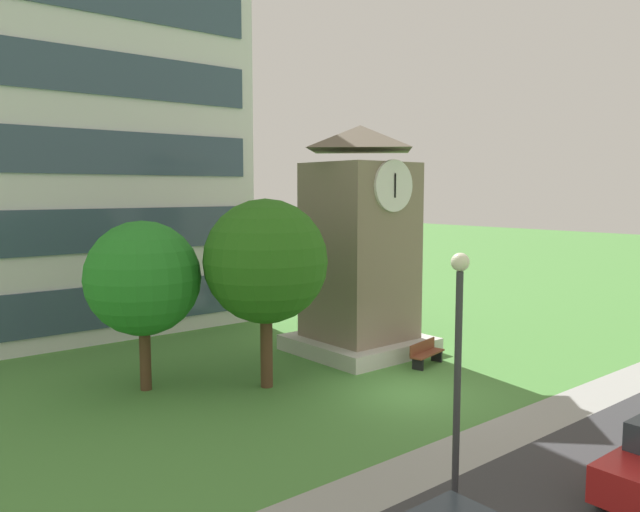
{
  "coord_description": "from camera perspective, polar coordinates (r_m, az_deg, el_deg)",
  "views": [
    {
      "loc": [
        -14.46,
        -13.18,
        6.43
      ],
      "look_at": [
        1.21,
        5.81,
        3.85
      ],
      "focal_mm": 35.08,
      "sensor_mm": 36.0,
      "label": 1
    }
  ],
  "objects": [
    {
      "name": "clock_tower",
      "position": [
        24.79,
        3.65,
        0.23
      ],
      "size": [
        4.74,
        4.74,
        8.96
      ],
      "color": "gray",
      "rests_on": "ground"
    },
    {
      "name": "tree_near_tower",
      "position": [
        31.06,
        -0.95,
        1.33
      ],
      "size": [
        3.21,
        3.21,
        5.55
      ],
      "color": "#513823",
      "rests_on": "ground"
    },
    {
      "name": "ground_plane",
      "position": [
        20.6,
        7.89,
        -12.28
      ],
      "size": [
        160.0,
        160.0,
        0.0
      ],
      "primitive_type": "plane",
      "color": "#4C893D"
    },
    {
      "name": "tree_streetside",
      "position": [
        20.23,
        -4.98,
        -0.51
      ],
      "size": [
        4.03,
        4.03,
        6.19
      ],
      "color": "#513823",
      "rests_on": "ground"
    },
    {
      "name": "park_bench",
      "position": [
        23.66,
        9.64,
        -8.73
      ],
      "size": [
        1.86,
        0.86,
        0.88
      ],
      "color": "brown",
      "rests_on": "ground"
    },
    {
      "name": "street_lamp",
      "position": [
        12.59,
        12.48,
        -8.56
      ],
      "size": [
        0.36,
        0.36,
        5.25
      ],
      "color": "#333338",
      "rests_on": "ground"
    },
    {
      "name": "kerb_strip",
      "position": [
        18.33,
        17.29,
        -14.84
      ],
      "size": [
        120.0,
        1.6,
        0.01
      ],
      "primitive_type": "cube",
      "color": "#9E9E99",
      "rests_on": "ground"
    },
    {
      "name": "office_building",
      "position": [
        33.73,
        -24.54,
        13.58
      ],
      "size": [
        16.15,
        13.22,
        22.4
      ],
      "color": "silver",
      "rests_on": "ground"
    },
    {
      "name": "tree_by_building",
      "position": [
        20.71,
        -15.85,
        -1.99
      ],
      "size": [
        3.67,
        3.67,
        5.5
      ],
      "color": "#513823",
      "rests_on": "ground"
    }
  ]
}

